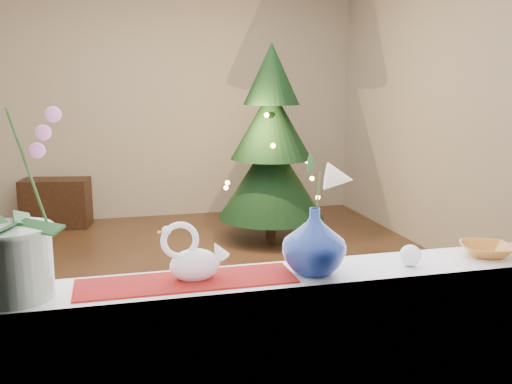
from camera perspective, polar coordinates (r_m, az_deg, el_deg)
The scene contains 15 objects.
ground at distance 4.43m, azimuth -5.83°, elevation -9.54°, with size 5.00×5.00×0.00m, color #3B2618.
wall_back at distance 6.64m, azimuth -9.36°, elevation 9.12°, with size 4.50×0.10×2.70m, color #BEB6A6.
wall_front at distance 1.73m, azimuth 5.92°, elevation 4.20°, with size 4.50×0.10×2.70m, color #BEB6A6.
wall_right at distance 5.00m, azimuth 20.49°, elevation 8.00°, with size 0.10×5.00×2.70m, color #BEB6A6.
windowsill at distance 1.95m, azimuth 4.32°, elevation -8.57°, with size 2.20×0.26×0.04m, color white.
window_frame at distance 1.75m, azimuth 5.80°, elevation 15.76°, with size 2.22×0.06×1.60m, color white, non-canonical shape.
runner at distance 1.86m, azimuth -6.94°, elevation -8.84°, with size 0.70×0.20×0.01m, color maroon.
orchid_pot at distance 1.78m, azimuth -23.73°, elevation 1.19°, with size 0.25×0.25×0.72m, color silver, non-canonical shape.
swan at distance 1.85m, azimuth -6.18°, elevation -6.05°, with size 0.22×0.10×0.19m, color white, non-canonical shape.
blue_vase at distance 1.91m, azimuth 5.85°, elevation -4.39°, with size 0.24×0.24×0.26m, color navy.
lily at distance 1.86m, azimuth 5.98°, elevation 2.27°, with size 0.14×0.08×0.19m, color silver, non-canonical shape.
paperweight at distance 2.07m, azimuth 15.18°, elevation -6.14°, with size 0.07×0.07×0.07m, color white.
amber_dish at distance 2.27m, azimuth 22.00°, elevation -5.48°, with size 0.16×0.16×0.04m, color #AF6926.
xmas_tree at distance 5.58m, azimuth 1.54°, elevation 4.90°, with size 1.05×1.05×1.92m, color black, non-canonical shape.
side_table at distance 6.52m, azimuth -19.35°, elevation -1.04°, with size 0.70×0.35×0.52m, color black.
Camera 1 is at (-0.60, -4.11, 1.55)m, focal length 40.00 mm.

